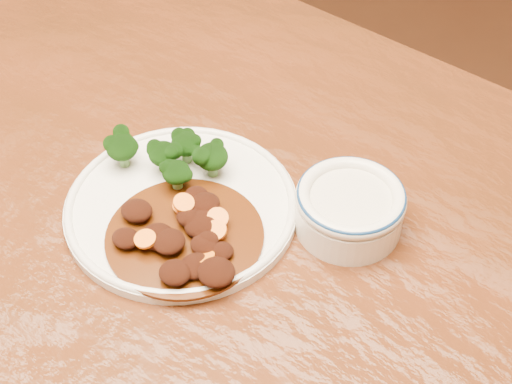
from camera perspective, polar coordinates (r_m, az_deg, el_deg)
The scene contains 5 objects.
dining_table at distance 0.85m, azimuth -8.16°, elevation -4.79°, with size 1.61×1.10×0.75m.
dinner_plate at distance 0.78m, azimuth -5.98°, elevation -1.06°, with size 0.25×0.25×0.02m.
broccoli_florets at distance 0.79m, azimuth -6.79°, elevation 3.00°, with size 0.13×0.08×0.04m.
mince_stew at distance 0.73m, azimuth -5.70°, elevation -3.53°, with size 0.16×0.16×0.03m.
dip_bowl at distance 0.75m, azimuth 7.50°, elevation -1.21°, with size 0.11×0.11×0.05m.
Camera 1 is at (0.39, -0.39, 1.32)m, focal length 50.00 mm.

